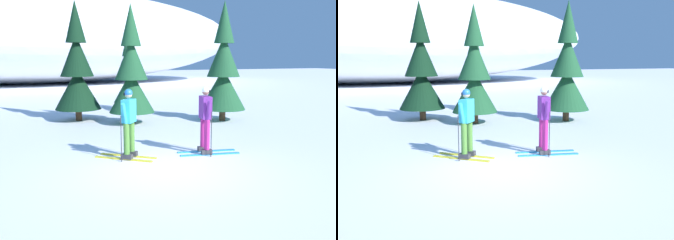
% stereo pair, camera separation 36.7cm
% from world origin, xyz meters
% --- Properties ---
extents(ground_plane, '(120.00, 120.00, 0.00)m').
position_xyz_m(ground_plane, '(0.00, 0.00, 0.00)').
color(ground_plane, white).
extents(skier_purple_jacket, '(1.67, 0.82, 1.80)m').
position_xyz_m(skier_purple_jacket, '(1.50, 1.00, 0.95)').
color(skier_purple_jacket, '#2893CC').
rests_on(skier_purple_jacket, ground).
extents(skier_cyan_jacket, '(1.48, 1.32, 1.77)m').
position_xyz_m(skier_cyan_jacket, '(-0.52, 1.28, 0.93)').
color(skier_cyan_jacket, gold).
rests_on(skier_cyan_jacket, ground).
extents(pine_tree_center_left, '(1.83, 1.83, 4.74)m').
position_xyz_m(pine_tree_center_left, '(-0.87, 7.55, 1.98)').
color(pine_tree_center_left, '#47301E').
rests_on(pine_tree_center_left, ground).
extents(pine_tree_center, '(1.74, 1.74, 4.51)m').
position_xyz_m(pine_tree_center, '(0.95, 6.08, 1.89)').
color(pine_tree_center, '#47301E').
rests_on(pine_tree_center, ground).
extents(pine_tree_center_right, '(1.52, 1.52, 3.94)m').
position_xyz_m(pine_tree_center_right, '(1.88, 9.71, 1.65)').
color(pine_tree_center_right, '#47301E').
rests_on(pine_tree_center_right, ground).
extents(pine_tree_far_right, '(1.82, 1.82, 4.72)m').
position_xyz_m(pine_tree_far_right, '(4.55, 5.44, 1.97)').
color(pine_tree_far_right, '#47301E').
rests_on(pine_tree_far_right, ground).
extents(snow_ridge_background, '(43.43, 19.88, 8.98)m').
position_xyz_m(snow_ridge_background, '(-2.43, 31.37, 4.49)').
color(snow_ridge_background, white).
rests_on(snow_ridge_background, ground).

